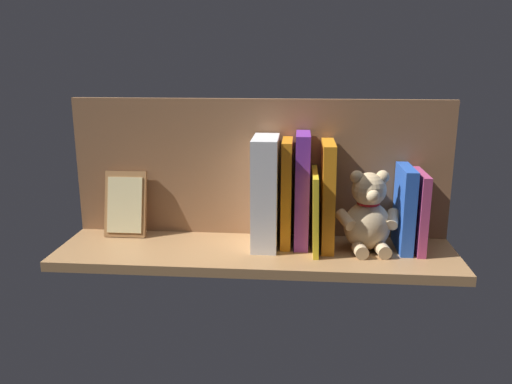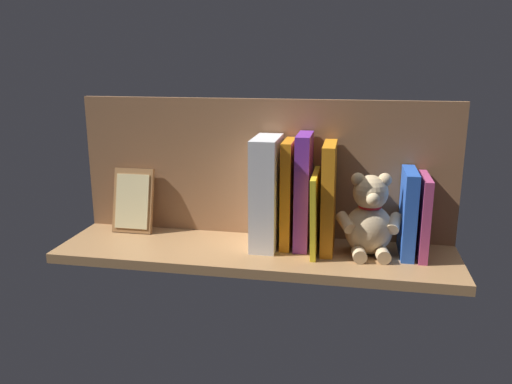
% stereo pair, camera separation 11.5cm
% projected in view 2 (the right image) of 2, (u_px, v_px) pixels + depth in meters
% --- Properties ---
extents(ground_plane, '(0.91, 0.25, 0.02)m').
position_uv_depth(ground_plane, '(256.00, 252.00, 1.19)').
color(ground_plane, '#A87A4C').
extents(shelf_back_panel, '(0.91, 0.02, 0.33)m').
position_uv_depth(shelf_back_panel, '(264.00, 168.00, 1.25)').
color(shelf_back_panel, '#8F623F').
rests_on(shelf_back_panel, ground_plane).
extents(book_0, '(0.02, 0.13, 0.18)m').
position_uv_depth(book_0, '(423.00, 216.00, 1.13)').
color(book_0, '#B23F72').
rests_on(book_0, ground_plane).
extents(book_1, '(0.03, 0.13, 0.19)m').
position_uv_depth(book_1, '(408.00, 213.00, 1.13)').
color(book_1, blue).
rests_on(book_1, ground_plane).
extents(teddy_bear, '(0.15, 0.13, 0.18)m').
position_uv_depth(teddy_bear, '(369.00, 219.00, 1.13)').
color(teddy_bear, '#D1B284').
rests_on(teddy_bear, ground_plane).
extents(book_2, '(0.03, 0.14, 0.24)m').
position_uv_depth(book_2, '(329.00, 197.00, 1.15)').
color(book_2, orange).
rests_on(book_2, ground_plane).
extents(book_3, '(0.02, 0.16, 0.18)m').
position_uv_depth(book_3, '(315.00, 212.00, 1.16)').
color(book_3, yellow).
rests_on(book_3, ground_plane).
extents(book_4, '(0.03, 0.12, 0.26)m').
position_uv_depth(book_4, '(303.00, 191.00, 1.17)').
color(book_4, purple).
rests_on(book_4, ground_plane).
extents(book_5, '(0.02, 0.11, 0.25)m').
position_uv_depth(book_5, '(288.00, 194.00, 1.18)').
color(book_5, orange).
rests_on(book_5, ground_plane).
extents(dictionary_thick_white, '(0.06, 0.14, 0.25)m').
position_uv_depth(dictionary_thick_white, '(266.00, 192.00, 1.18)').
color(dictionary_thick_white, white).
rests_on(dictionary_thick_white, ground_plane).
extents(picture_frame_leaning, '(0.10, 0.05, 0.16)m').
position_uv_depth(picture_frame_leaning, '(133.00, 201.00, 1.29)').
color(picture_frame_leaning, '#9E6B3D').
rests_on(picture_frame_leaning, ground_plane).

